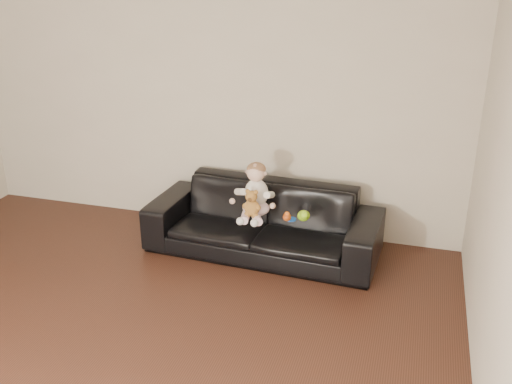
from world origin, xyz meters
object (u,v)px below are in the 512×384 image
(teddy_bear, at_px, (252,204))
(baby, at_px, (256,193))
(sofa, at_px, (263,221))
(toy_rattle, at_px, (287,217))
(toy_blue_disc, at_px, (291,219))
(toy_green, at_px, (304,216))

(teddy_bear, bearing_deg, baby, 76.06)
(sofa, relative_size, teddy_bear, 8.56)
(toy_rattle, height_order, toy_blue_disc, toy_rattle)
(teddy_bear, xyz_separation_m, toy_blue_disc, (0.32, 0.15, -0.17))
(toy_rattle, xyz_separation_m, toy_blue_disc, (0.03, 0.03, -0.03))
(toy_green, height_order, toy_rattle, toy_green)
(sofa, height_order, teddy_bear, teddy_bear)
(toy_green, bearing_deg, baby, -177.70)
(baby, relative_size, toy_green, 3.74)
(toy_green, distance_m, toy_rattle, 0.15)
(sofa, distance_m, toy_green, 0.43)
(sofa, xyz_separation_m, toy_blue_disc, (0.29, -0.12, 0.10))
(toy_blue_disc, bearing_deg, toy_rattle, -134.23)
(teddy_bear, distance_m, toy_rattle, 0.34)
(sofa, relative_size, toy_rattle, 28.09)
(baby, bearing_deg, toy_blue_disc, -19.39)
(baby, distance_m, toy_rattle, 0.35)
(toy_blue_disc, bearing_deg, sofa, 157.73)
(baby, xyz_separation_m, toy_green, (0.43, 0.02, -0.17))
(baby, bearing_deg, toy_rattle, -25.44)
(sofa, relative_size, toy_green, 16.06)
(toy_green, relative_size, toy_blue_disc, 1.48)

